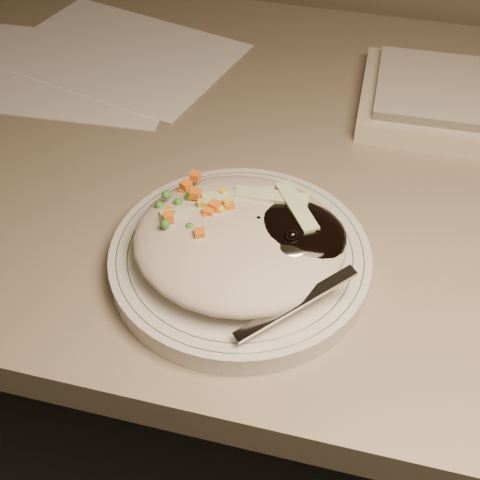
# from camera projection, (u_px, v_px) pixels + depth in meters

# --- Properties ---
(desk) EXTENTS (1.40, 0.70, 0.74)m
(desk) POSITION_uv_depth(u_px,v_px,m) (330.00, 276.00, 0.89)
(desk) COLOR gray
(desk) RESTS_ON ground
(plate) EXTENTS (0.24, 0.24, 0.02)m
(plate) POSITION_uv_depth(u_px,v_px,m) (240.00, 260.00, 0.62)
(plate) COLOR silver
(plate) RESTS_ON desk
(plate_rim) EXTENTS (0.23, 0.23, 0.00)m
(plate_rim) POSITION_uv_depth(u_px,v_px,m) (240.00, 252.00, 0.62)
(plate_rim) COLOR #144723
(plate_rim) RESTS_ON plate
(meal) EXTENTS (0.21, 0.19, 0.05)m
(meal) POSITION_uv_depth(u_px,v_px,m) (244.00, 237.00, 0.60)
(meal) COLOR #AFA58E
(meal) RESTS_ON plate
(papers) EXTENTS (0.38, 0.31, 0.00)m
(papers) POSITION_uv_depth(u_px,v_px,m) (94.00, 62.00, 0.89)
(papers) COLOR white
(papers) RESTS_ON desk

